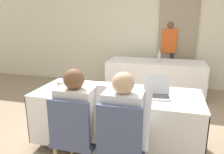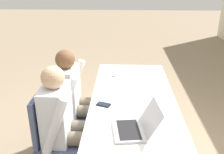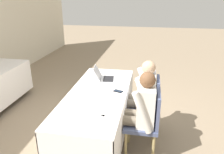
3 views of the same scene
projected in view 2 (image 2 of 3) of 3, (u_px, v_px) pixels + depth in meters
The scene contains 10 objects.
conference_table_near at pixel (133, 117), 2.46m from camera, with size 2.05×0.82×0.75m.
laptop at pixel (135, 127), 1.92m from camera, with size 0.35×0.38×0.22m.
cell_phone at pixel (104, 105), 2.33m from camera, with size 0.12×0.15×0.01m.
paper_beside_laptop at pixel (124, 74), 3.05m from camera, with size 0.25×0.32×0.00m.
paper_centre_table at pixel (115, 81), 2.85m from camera, with size 0.32×0.36×0.00m.
paper_left_edge at pixel (114, 119), 2.10m from camera, with size 0.32×0.36×0.00m.
chair_near_left at pixel (67, 108), 2.73m from camera, with size 0.44×0.44×0.92m.
chair_near_right at pixel (56, 134), 2.29m from camera, with size 0.44×0.44×0.92m.
person_checkered_shirt at pixel (75, 96), 2.66m from camera, with size 0.50×0.52×1.18m.
person_white_shirt at pixel (66, 120), 2.23m from camera, with size 0.50×0.52×1.18m.
Camera 2 is at (2.13, -0.11, 1.89)m, focal length 40.00 mm.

